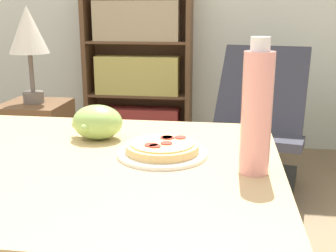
{
  "coord_description": "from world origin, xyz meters",
  "views": [
    {
      "loc": [
        0.62,
        -0.85,
        1.09
      ],
      "look_at": [
        0.48,
        0.19,
        0.81
      ],
      "focal_mm": 45.0,
      "sensor_mm": 36.0,
      "label": 1
    }
  ],
  "objects_px": {
    "pizza_on_plate": "(162,150)",
    "grape_bunch": "(97,122)",
    "lounge_chair_far": "(256,145)",
    "bookshelf": "(138,73)",
    "drink_bottle": "(257,111)",
    "table_lamp": "(28,34)",
    "side_table": "(39,156)"
  },
  "relations": [
    {
      "from": "pizza_on_plate",
      "to": "side_table",
      "type": "distance_m",
      "value": 1.53
    },
    {
      "from": "drink_bottle",
      "to": "lounge_chair_far",
      "type": "bearing_deg",
      "value": 85.57
    },
    {
      "from": "pizza_on_plate",
      "to": "drink_bottle",
      "type": "height_order",
      "value": "drink_bottle"
    },
    {
      "from": "side_table",
      "to": "table_lamp",
      "type": "distance_m",
      "value": 0.67
    },
    {
      "from": "lounge_chair_far",
      "to": "side_table",
      "type": "relative_size",
      "value": 1.44
    },
    {
      "from": "drink_bottle",
      "to": "table_lamp",
      "type": "relative_size",
      "value": 0.57
    },
    {
      "from": "grape_bunch",
      "to": "lounge_chair_far",
      "type": "bearing_deg",
      "value": 69.58
    },
    {
      "from": "pizza_on_plate",
      "to": "grape_bunch",
      "type": "relative_size",
      "value": 1.47
    },
    {
      "from": "bookshelf",
      "to": "table_lamp",
      "type": "height_order",
      "value": "bookshelf"
    },
    {
      "from": "lounge_chair_far",
      "to": "drink_bottle",
      "type": "bearing_deg",
      "value": -82.14
    },
    {
      "from": "drink_bottle",
      "to": "bookshelf",
      "type": "distance_m",
      "value": 2.56
    },
    {
      "from": "drink_bottle",
      "to": "table_lamp",
      "type": "height_order",
      "value": "table_lamp"
    },
    {
      "from": "pizza_on_plate",
      "to": "side_table",
      "type": "relative_size",
      "value": 0.36
    },
    {
      "from": "lounge_chair_far",
      "to": "grape_bunch",
      "type": "bearing_deg",
      "value": -98.14
    },
    {
      "from": "lounge_chair_far",
      "to": "bookshelf",
      "type": "relative_size",
      "value": 0.67
    },
    {
      "from": "pizza_on_plate",
      "to": "table_lamp",
      "type": "bearing_deg",
      "value": 127.61
    },
    {
      "from": "drink_bottle",
      "to": "side_table",
      "type": "relative_size",
      "value": 0.48
    },
    {
      "from": "drink_bottle",
      "to": "bookshelf",
      "type": "relative_size",
      "value": 0.23
    },
    {
      "from": "grape_bunch",
      "to": "bookshelf",
      "type": "height_order",
      "value": "bookshelf"
    },
    {
      "from": "side_table",
      "to": "pizza_on_plate",
      "type": "bearing_deg",
      "value": -52.39
    },
    {
      "from": "drink_bottle",
      "to": "grape_bunch",
      "type": "bearing_deg",
      "value": 154.5
    },
    {
      "from": "drink_bottle",
      "to": "table_lamp",
      "type": "xyz_separation_m",
      "value": [
        -1.11,
        1.24,
        0.09
      ]
    },
    {
      "from": "table_lamp",
      "to": "lounge_chair_far",
      "type": "bearing_deg",
      "value": 19.34
    },
    {
      "from": "grape_bunch",
      "to": "bookshelf",
      "type": "bearing_deg",
      "value": 99.09
    },
    {
      "from": "pizza_on_plate",
      "to": "grape_bunch",
      "type": "bearing_deg",
      "value": 150.17
    },
    {
      "from": "drink_bottle",
      "to": "lounge_chair_far",
      "type": "height_order",
      "value": "drink_bottle"
    },
    {
      "from": "side_table",
      "to": "table_lamp",
      "type": "height_order",
      "value": "table_lamp"
    },
    {
      "from": "pizza_on_plate",
      "to": "lounge_chair_far",
      "type": "xyz_separation_m",
      "value": [
        0.35,
        1.59,
        -0.48
      ]
    },
    {
      "from": "grape_bunch",
      "to": "lounge_chair_far",
      "type": "xyz_separation_m",
      "value": [
        0.55,
        1.48,
        -0.51
      ]
    },
    {
      "from": "pizza_on_plate",
      "to": "lounge_chair_far",
      "type": "height_order",
      "value": "lounge_chair_far"
    },
    {
      "from": "lounge_chair_far",
      "to": "side_table",
      "type": "height_order",
      "value": "lounge_chair_far"
    },
    {
      "from": "bookshelf",
      "to": "table_lamp",
      "type": "xyz_separation_m",
      "value": [
        -0.33,
        -1.19,
        0.36
      ]
    }
  ]
}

